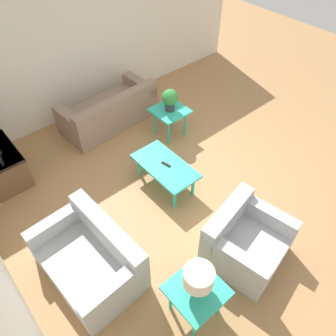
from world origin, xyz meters
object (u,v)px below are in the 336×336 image
at_px(loveseat, 92,259).
at_px(armchair, 244,241).
at_px(coffee_table, 165,167).
at_px(side_table_plant, 170,113).
at_px(table_lamp, 198,278).
at_px(potted_plant, 170,99).
at_px(tv_stand_chest, 1,164).
at_px(sofa, 110,112).
at_px(side_table_lamp, 196,293).

bearing_deg(loveseat, armchair, 53.91).
bearing_deg(armchair, coffee_table, 78.09).
xyz_separation_m(side_table_plant, table_lamp, (-2.71, 1.94, 0.36)).
distance_m(potted_plant, table_lamp, 3.34).
bearing_deg(tv_stand_chest, potted_plant, -107.57).
bearing_deg(sofa, coffee_table, 79.77).
relative_size(tv_stand_chest, table_lamp, 2.38).
xyz_separation_m(armchair, tv_stand_chest, (3.46, 1.90, 0.02)).
bearing_deg(side_table_plant, side_table_lamp, 144.39).
xyz_separation_m(sofa, armchair, (-3.56, 0.25, 0.01)).
xyz_separation_m(loveseat, coffee_table, (0.56, -1.68, 0.10)).
height_order(armchair, potted_plant, potted_plant).
xyz_separation_m(armchair, side_table_lamp, (-0.14, 1.02, 0.18)).
relative_size(potted_plant, table_lamp, 1.01).
bearing_deg(loveseat, sofa, 139.56).
xyz_separation_m(coffee_table, potted_plant, (0.93, -0.90, 0.40)).
height_order(coffee_table, side_table_plant, side_table_plant).
xyz_separation_m(sofa, table_lamp, (-3.70, 1.26, 0.55)).
bearing_deg(sofa, loveseat, 48.76).
xyz_separation_m(side_table_plant, side_table_lamp, (-2.71, 1.94, 0.00)).
bearing_deg(armchair, sofa, 75.09).
bearing_deg(coffee_table, side_table_plant, -43.91).
bearing_deg(sofa, tv_stand_chest, -1.17).
distance_m(loveseat, side_table_plant, 2.98).
bearing_deg(side_table_lamp, tv_stand_chest, 13.67).
distance_m(sofa, potted_plant, 1.30).
relative_size(loveseat, potted_plant, 3.45).
bearing_deg(sofa, potted_plant, 120.67).
relative_size(armchair, side_table_lamp, 1.91).
bearing_deg(armchair, loveseat, 135.89).
bearing_deg(armchair, side_table_plant, 59.29).
xyz_separation_m(armchair, coffee_table, (1.64, -0.03, 0.09)).
bearing_deg(loveseat, coffee_table, 105.44).
xyz_separation_m(sofa, tv_stand_chest, (-0.10, 2.14, 0.03)).
distance_m(coffee_table, side_table_plant, 1.29).
relative_size(side_table_lamp, table_lamp, 1.46).
xyz_separation_m(coffee_table, table_lamp, (-1.78, 1.05, 0.44)).
relative_size(sofa, armchair, 1.66).
distance_m(loveseat, potted_plant, 3.02).
height_order(sofa, tv_stand_chest, sofa).
distance_m(tv_stand_chest, potted_plant, 2.99).
bearing_deg(tv_stand_chest, sofa, -87.42).
relative_size(loveseat, tv_stand_chest, 1.46).
distance_m(sofa, coffee_table, 1.93).
bearing_deg(side_table_lamp, coffee_table, -30.43).
bearing_deg(potted_plant, table_lamp, 144.39).
bearing_deg(side_table_plant, loveseat, 120.02).
relative_size(coffee_table, side_table_lamp, 1.83).
bearing_deg(coffee_table, tv_stand_chest, 46.52).
height_order(sofa, table_lamp, table_lamp).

